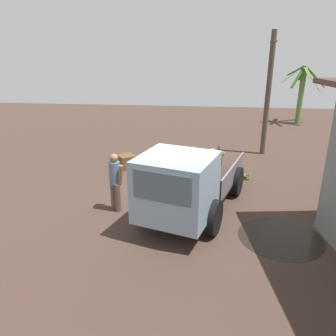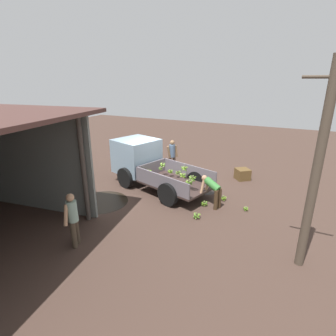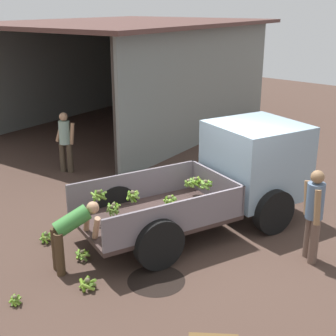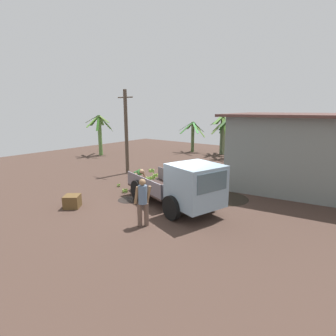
{
  "view_description": "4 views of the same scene",
  "coord_description": "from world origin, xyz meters",
  "px_view_note": "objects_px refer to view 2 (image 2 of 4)",
  "views": [
    {
      "loc": [
        8.29,
        0.5,
        4.27
      ],
      "look_at": [
        -0.79,
        -0.55,
        0.95
      ],
      "focal_mm": 35.0,
      "sensor_mm": 36.0,
      "label": 1
    },
    {
      "loc": [
        -5.13,
        9.52,
        4.53
      ],
      "look_at": [
        -0.87,
        0.76,
        1.19
      ],
      "focal_mm": 28.0,
      "sensor_mm": 36.0,
      "label": 2
    },
    {
      "loc": [
        -6.76,
        -4.94,
        4.24
      ],
      "look_at": [
        -0.48,
        0.82,
        1.22
      ],
      "focal_mm": 50.0,
      "sensor_mm": 36.0,
      "label": 3
    },
    {
      "loc": [
        5.95,
        -7.94,
        3.9
      ],
      "look_at": [
        -0.83,
        0.8,
        1.4
      ],
      "focal_mm": 28.0,
      "sensor_mm": 36.0,
      "label": 4
    }
  ],
  "objects_px": {
    "banana_bunch_on_ground_2": "(246,208)",
    "banana_bunch_on_ground_0": "(197,215)",
    "person_bystander_near_shed": "(73,217)",
    "banana_bunch_on_ground_3": "(204,203)",
    "utility_pole": "(317,170)",
    "person_worker_loading": "(212,189)",
    "banana_bunch_on_ground_1": "(223,198)",
    "person_foreground_visitor": "(172,155)",
    "cargo_truck": "(143,161)",
    "wooden_crate_0": "(242,174)"
  },
  "relations": [
    {
      "from": "banana_bunch_on_ground_2",
      "to": "banana_bunch_on_ground_0",
      "type": "bearing_deg",
      "value": 42.67
    },
    {
      "from": "person_bystander_near_shed",
      "to": "banana_bunch_on_ground_3",
      "type": "height_order",
      "value": "person_bystander_near_shed"
    },
    {
      "from": "utility_pole",
      "to": "banana_bunch_on_ground_3",
      "type": "bearing_deg",
      "value": -32.06
    },
    {
      "from": "person_worker_loading",
      "to": "banana_bunch_on_ground_1",
      "type": "height_order",
      "value": "person_worker_loading"
    },
    {
      "from": "utility_pole",
      "to": "person_foreground_visitor",
      "type": "relative_size",
      "value": 3.03
    },
    {
      "from": "banana_bunch_on_ground_2",
      "to": "cargo_truck",
      "type": "bearing_deg",
      "value": -8.41
    },
    {
      "from": "banana_bunch_on_ground_2",
      "to": "banana_bunch_on_ground_3",
      "type": "xyz_separation_m",
      "value": [
        1.47,
        0.29,
        0.02
      ]
    },
    {
      "from": "cargo_truck",
      "to": "wooden_crate_0",
      "type": "relative_size",
      "value": 8.27
    },
    {
      "from": "banana_bunch_on_ground_2",
      "to": "person_worker_loading",
      "type": "bearing_deg",
      "value": 9.43
    },
    {
      "from": "wooden_crate_0",
      "to": "cargo_truck",
      "type": "bearing_deg",
      "value": 31.33
    },
    {
      "from": "person_worker_loading",
      "to": "banana_bunch_on_ground_2",
      "type": "distance_m",
      "value": 1.38
    },
    {
      "from": "banana_bunch_on_ground_2",
      "to": "wooden_crate_0",
      "type": "relative_size",
      "value": 0.34
    },
    {
      "from": "person_worker_loading",
      "to": "banana_bunch_on_ground_2",
      "type": "height_order",
      "value": "person_worker_loading"
    },
    {
      "from": "person_worker_loading",
      "to": "banana_bunch_on_ground_3",
      "type": "bearing_deg",
      "value": 38.76
    },
    {
      "from": "person_bystander_near_shed",
      "to": "cargo_truck",
      "type": "bearing_deg",
      "value": -106.29
    },
    {
      "from": "utility_pole",
      "to": "person_worker_loading",
      "type": "relative_size",
      "value": 4.42
    },
    {
      "from": "banana_bunch_on_ground_3",
      "to": "person_worker_loading",
      "type": "bearing_deg",
      "value": -160.27
    },
    {
      "from": "banana_bunch_on_ground_0",
      "to": "banana_bunch_on_ground_2",
      "type": "relative_size",
      "value": 1.27
    },
    {
      "from": "person_bystander_near_shed",
      "to": "wooden_crate_0",
      "type": "height_order",
      "value": "person_bystander_near_shed"
    },
    {
      "from": "banana_bunch_on_ground_0",
      "to": "person_worker_loading",
      "type": "bearing_deg",
      "value": -99.95
    },
    {
      "from": "person_worker_loading",
      "to": "banana_bunch_on_ground_1",
      "type": "distance_m",
      "value": 0.94
    },
    {
      "from": "utility_pole",
      "to": "banana_bunch_on_ground_1",
      "type": "relative_size",
      "value": 16.56
    },
    {
      "from": "cargo_truck",
      "to": "wooden_crate_0",
      "type": "bearing_deg",
      "value": -131.52
    },
    {
      "from": "person_foreground_visitor",
      "to": "banana_bunch_on_ground_2",
      "type": "height_order",
      "value": "person_foreground_visitor"
    },
    {
      "from": "banana_bunch_on_ground_0",
      "to": "person_foreground_visitor",
      "type": "bearing_deg",
      "value": -54.83
    },
    {
      "from": "banana_bunch_on_ground_2",
      "to": "wooden_crate_0",
      "type": "xyz_separation_m",
      "value": [
        0.73,
        -3.11,
        0.17
      ]
    },
    {
      "from": "banana_bunch_on_ground_1",
      "to": "banana_bunch_on_ground_2",
      "type": "bearing_deg",
      "value": 153.98
    },
    {
      "from": "utility_pole",
      "to": "person_worker_loading",
      "type": "distance_m",
      "value": 4.09
    },
    {
      "from": "person_bystander_near_shed",
      "to": "banana_bunch_on_ground_2",
      "type": "bearing_deg",
      "value": -157.81
    },
    {
      "from": "person_foreground_visitor",
      "to": "banana_bunch_on_ground_3",
      "type": "height_order",
      "value": "person_foreground_visitor"
    },
    {
      "from": "banana_bunch_on_ground_0",
      "to": "banana_bunch_on_ground_1",
      "type": "height_order",
      "value": "same"
    },
    {
      "from": "person_foreground_visitor",
      "to": "person_bystander_near_shed",
      "type": "bearing_deg",
      "value": -47.36
    },
    {
      "from": "utility_pole",
      "to": "wooden_crate_0",
      "type": "bearing_deg",
      "value": -65.35
    },
    {
      "from": "banana_bunch_on_ground_0",
      "to": "banana_bunch_on_ground_1",
      "type": "distance_m",
      "value": 1.83
    },
    {
      "from": "person_worker_loading",
      "to": "utility_pole",
      "type": "bearing_deg",
      "value": 163.65
    },
    {
      "from": "banana_bunch_on_ground_1",
      "to": "banana_bunch_on_ground_0",
      "type": "bearing_deg",
      "value": 76.23
    },
    {
      "from": "person_worker_loading",
      "to": "wooden_crate_0",
      "type": "bearing_deg",
      "value": -79.3
    },
    {
      "from": "cargo_truck",
      "to": "banana_bunch_on_ground_1",
      "type": "bearing_deg",
      "value": -166.23
    },
    {
      "from": "utility_pole",
      "to": "banana_bunch_on_ground_0",
      "type": "distance_m",
      "value": 4.13
    },
    {
      "from": "cargo_truck",
      "to": "utility_pole",
      "type": "xyz_separation_m",
      "value": [
        -6.46,
        3.01,
        1.51
      ]
    },
    {
      "from": "person_worker_loading",
      "to": "person_bystander_near_shed",
      "type": "relative_size",
      "value": 0.71
    },
    {
      "from": "cargo_truck",
      "to": "wooden_crate_0",
      "type": "distance_m",
      "value": 4.71
    },
    {
      "from": "person_bystander_near_shed",
      "to": "banana_bunch_on_ground_0",
      "type": "height_order",
      "value": "person_bystander_near_shed"
    },
    {
      "from": "wooden_crate_0",
      "to": "banana_bunch_on_ground_1",
      "type": "bearing_deg",
      "value": 84.73
    },
    {
      "from": "banana_bunch_on_ground_0",
      "to": "banana_bunch_on_ground_2",
      "type": "bearing_deg",
      "value": -137.33
    },
    {
      "from": "banana_bunch_on_ground_2",
      "to": "banana_bunch_on_ground_3",
      "type": "bearing_deg",
      "value": 11.27
    },
    {
      "from": "person_worker_loading",
      "to": "banana_bunch_on_ground_0",
      "type": "height_order",
      "value": "person_worker_loading"
    },
    {
      "from": "person_foreground_visitor",
      "to": "banana_bunch_on_ground_2",
      "type": "xyz_separation_m",
      "value": [
        -4.15,
        2.6,
        -0.82
      ]
    },
    {
      "from": "banana_bunch_on_ground_2",
      "to": "banana_bunch_on_ground_3",
      "type": "height_order",
      "value": "banana_bunch_on_ground_3"
    },
    {
      "from": "cargo_truck",
      "to": "banana_bunch_on_ground_0",
      "type": "relative_size",
      "value": 19.13
    }
  ]
}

